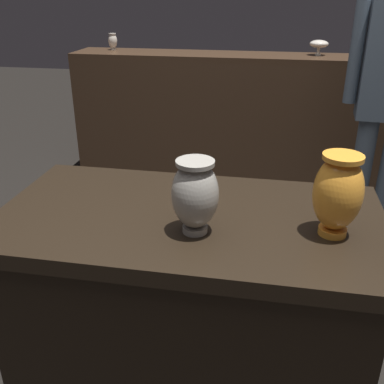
# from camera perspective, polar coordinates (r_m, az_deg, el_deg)

# --- Properties ---
(display_plinth) EXTENTS (1.20, 0.64, 0.80)m
(display_plinth) POSITION_cam_1_polar(r_m,az_deg,el_deg) (1.61, -0.32, -15.41)
(display_plinth) COLOR black
(display_plinth) RESTS_ON ground_plane
(back_display_shelf) EXTENTS (2.60, 0.40, 0.99)m
(back_display_shelf) POSITION_cam_1_polar(r_m,az_deg,el_deg) (3.54, 6.42, 9.11)
(back_display_shelf) COLOR #422D1E
(back_display_shelf) RESTS_ON ground_plane
(vase_centerpiece) EXTENTS (0.13, 0.13, 0.22)m
(vase_centerpiece) POSITION_cam_1_polar(r_m,az_deg,el_deg) (1.23, 0.40, -0.29)
(vase_centerpiece) COLOR gray
(vase_centerpiece) RESTS_ON display_plinth
(vase_tall_behind) EXTENTS (0.14, 0.14, 0.24)m
(vase_tall_behind) POSITION_cam_1_polar(r_m,az_deg,el_deg) (1.28, 18.15, -0.08)
(vase_tall_behind) COLOR orange
(vase_tall_behind) RESTS_ON display_plinth
(shelf_vase_right) EXTENTS (0.13, 0.13, 0.11)m
(shelf_vase_right) POSITION_cam_1_polar(r_m,az_deg,el_deg) (3.49, 15.92, 17.71)
(shelf_vase_right) COLOR silver
(shelf_vase_right) RESTS_ON back_display_shelf
(shelf_vase_far_left) EXTENTS (0.07, 0.07, 0.12)m
(shelf_vase_far_left) POSITION_cam_1_polar(r_m,az_deg,el_deg) (3.72, -10.09, 18.47)
(shelf_vase_far_left) COLOR silver
(shelf_vase_far_left) RESTS_ON back_display_shelf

